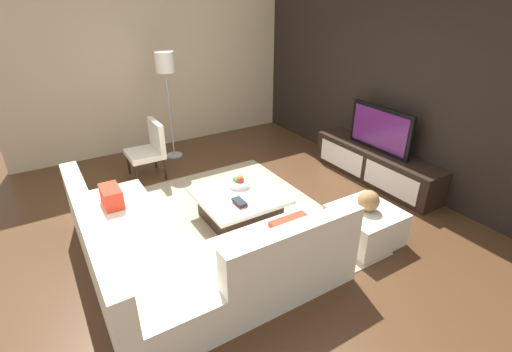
# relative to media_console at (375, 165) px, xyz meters

# --- Properties ---
(ground_plane) EXTENTS (14.00, 14.00, 0.00)m
(ground_plane) POSITION_rel_media_console_xyz_m (0.00, -2.40, -0.25)
(ground_plane) COLOR #4C301C
(feature_wall_back) EXTENTS (6.40, 0.12, 2.80)m
(feature_wall_back) POSITION_rel_media_console_xyz_m (0.00, 0.30, 1.15)
(feature_wall_back) COLOR black
(feature_wall_back) RESTS_ON ground
(side_wall_left) EXTENTS (0.12, 5.20, 2.80)m
(side_wall_left) POSITION_rel_media_console_xyz_m (-3.20, -2.20, 1.15)
(side_wall_left) COLOR #C6B28E
(side_wall_left) RESTS_ON ground
(area_rug) EXTENTS (3.02, 2.42, 0.01)m
(area_rug) POSITION_rel_media_console_xyz_m (-0.10, -2.40, -0.24)
(area_rug) COLOR tan
(area_rug) RESTS_ON ground
(media_console) EXTENTS (2.13, 0.47, 0.50)m
(media_console) POSITION_rel_media_console_xyz_m (0.00, 0.00, 0.00)
(media_console) COLOR black
(media_console) RESTS_ON ground
(television) EXTENTS (1.09, 0.06, 0.65)m
(television) POSITION_rel_media_console_xyz_m (0.00, 0.00, 0.58)
(television) COLOR black
(television) RESTS_ON media_console
(sectional_couch) EXTENTS (2.53, 2.28, 0.84)m
(sectional_couch) POSITION_rel_media_console_xyz_m (0.52, -3.32, 0.04)
(sectional_couch) COLOR silver
(sectional_couch) RESTS_ON ground
(coffee_table) EXTENTS (0.99, 1.01, 0.38)m
(coffee_table) POSITION_rel_media_console_xyz_m (-0.10, -2.30, -0.05)
(coffee_table) COLOR black
(coffee_table) RESTS_ON ground
(accent_chair_near) EXTENTS (0.56, 0.51, 0.87)m
(accent_chair_near) POSITION_rel_media_console_xyz_m (-1.94, -2.83, 0.24)
(accent_chair_near) COLOR black
(accent_chair_near) RESTS_ON ground
(floor_lamp) EXTENTS (0.30, 0.30, 1.77)m
(floor_lamp) POSITION_rel_media_console_xyz_m (-2.50, -2.28, 1.24)
(floor_lamp) COLOR #A5A5AA
(floor_lamp) RESTS_ON ground
(ottoman) EXTENTS (0.70, 0.70, 0.40)m
(ottoman) POSITION_rel_media_console_xyz_m (1.02, -1.26, -0.05)
(ottoman) COLOR silver
(ottoman) RESTS_ON ground
(fruit_bowl) EXTENTS (0.28, 0.28, 0.14)m
(fruit_bowl) POSITION_rel_media_console_xyz_m (-0.28, -2.19, 0.18)
(fruit_bowl) COLOR silver
(fruit_bowl) RESTS_ON coffee_table
(decorative_ball) EXTENTS (0.24, 0.24, 0.24)m
(decorative_ball) POSITION_rel_media_console_xyz_m (1.02, -1.26, 0.27)
(decorative_ball) COLOR #997247
(decorative_ball) RESTS_ON ottoman
(book_stack) EXTENTS (0.20, 0.12, 0.05)m
(book_stack) POSITION_rel_media_console_xyz_m (0.13, -2.42, 0.16)
(book_stack) COLOR maroon
(book_stack) RESTS_ON coffee_table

